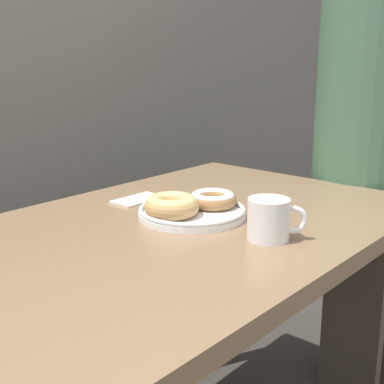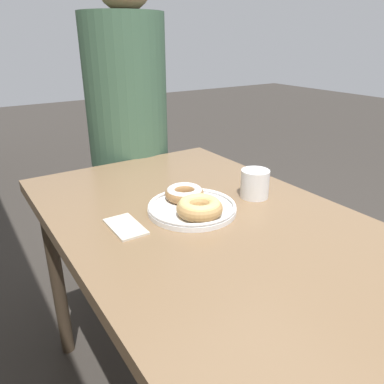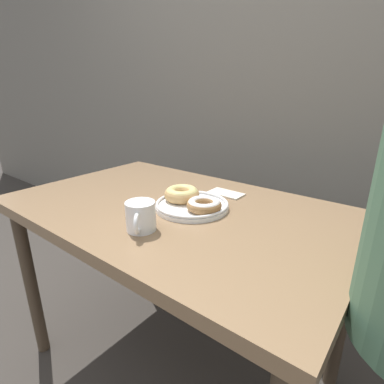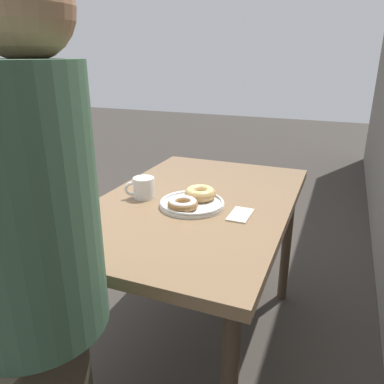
# 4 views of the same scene
# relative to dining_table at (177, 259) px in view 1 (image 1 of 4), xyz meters

# --- Properties ---
(dining_table) EXTENTS (1.21, 0.76, 0.75)m
(dining_table) POSITION_rel_dining_table_xyz_m (0.00, 0.00, 0.00)
(dining_table) COLOR #846647
(dining_table) RESTS_ON ground_plane
(donut_plate) EXTENTS (0.26, 0.25, 0.06)m
(donut_plate) POSITION_rel_dining_table_xyz_m (0.06, 0.01, 0.11)
(donut_plate) COLOR white
(donut_plate) RESTS_ON dining_table
(coffee_mug) EXTENTS (0.10, 0.11, 0.09)m
(coffee_mug) POSITION_rel_dining_table_xyz_m (0.05, -0.21, 0.12)
(coffee_mug) COLOR white
(coffee_mug) RESTS_ON dining_table
(person_figure) EXTENTS (0.39, 0.34, 1.50)m
(person_figure) POSITION_rel_dining_table_xyz_m (0.78, -0.11, 0.15)
(person_figure) COLOR brown
(person_figure) RESTS_ON ground_plane
(napkin) EXTENTS (0.13, 0.07, 0.01)m
(napkin) POSITION_rel_dining_table_xyz_m (0.08, 0.21, 0.08)
(napkin) COLOR beige
(napkin) RESTS_ON dining_table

